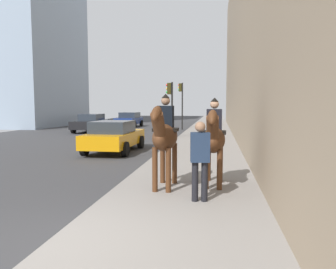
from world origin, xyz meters
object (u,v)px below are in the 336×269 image
car_far_lane (114,136)px  car_near_lane (129,119)px  mounted_horse_near (165,136)px  traffic_light_near_curb (171,101)px  mounted_horse_far (214,138)px  traffic_light_far_curb (181,99)px  pedestrian_greeting (200,156)px  car_mid_lane (91,123)px

car_far_lane → car_near_lane: bearing=13.7°
mounted_horse_near → traffic_light_near_curb: size_ratio=0.65×
mounted_horse_far → car_far_lane: size_ratio=0.52×
traffic_light_far_curb → mounted_horse_far: bearing=-171.3°
mounted_horse_far → car_near_lane: mounted_horse_far is taller
pedestrian_greeting → traffic_light_near_curb: 13.57m
car_mid_lane → traffic_light_near_curb: bearing=56.3°
mounted_horse_near → car_mid_lane: 19.11m
mounted_horse_near → pedestrian_greeting: (-0.97, -0.92, -0.32)m
traffic_light_near_curb → car_mid_lane: bearing=56.9°
car_mid_lane → car_near_lane: bearing=166.1°
pedestrian_greeting → car_far_lane: pedestrian_greeting is taller
car_mid_lane → car_far_lane: bearing=26.7°
traffic_light_far_curb → pedestrian_greeting: bearing=-172.6°
mounted_horse_far → pedestrian_greeting: 1.44m
mounted_horse_near → pedestrian_greeting: 1.37m
car_mid_lane → traffic_light_far_curb: size_ratio=1.07×
mounted_horse_far → mounted_horse_near: bearing=-68.8°
car_far_lane → traffic_light_far_curb: size_ratio=1.06×
mounted_horse_near → pedestrian_greeting: mounted_horse_near is taller
car_far_lane → traffic_light_far_curb: traffic_light_far_curb is taller
car_near_lane → traffic_light_near_curb: size_ratio=1.12×
car_near_lane → traffic_light_far_curb: 6.36m
pedestrian_greeting → car_near_lane: size_ratio=0.43×
mounted_horse_near → car_near_lane: 24.27m
mounted_horse_near → traffic_light_far_curb: (20.49, 1.87, 1.31)m
pedestrian_greeting → car_mid_lane: (17.93, 9.70, -0.35)m
car_near_lane → car_far_lane: size_ratio=0.92×
traffic_light_near_curb → traffic_light_far_curb: (8.20, 0.24, 0.31)m
car_near_lane → car_mid_lane: (-6.17, 1.47, -0.01)m
car_near_lane → traffic_light_near_curb: 12.35m
car_mid_lane → car_far_lane: same height
car_mid_lane → mounted_horse_near: bearing=26.9°
car_far_lane → car_mid_lane: bearing=27.7°
mounted_horse_near → car_near_lane: (23.13, 7.31, -0.66)m
pedestrian_greeting → traffic_light_far_curb: size_ratio=0.42×
traffic_light_far_curb → car_mid_lane: bearing=117.1°
car_mid_lane → traffic_light_far_curb: 8.01m
car_far_lane → traffic_light_far_curb: 14.19m
mounted_horse_near → car_mid_lane: mounted_horse_near is taller
traffic_light_near_curb → traffic_light_far_curb: bearing=1.7°
mounted_horse_near → car_far_lane: (6.52, 3.42, -0.67)m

